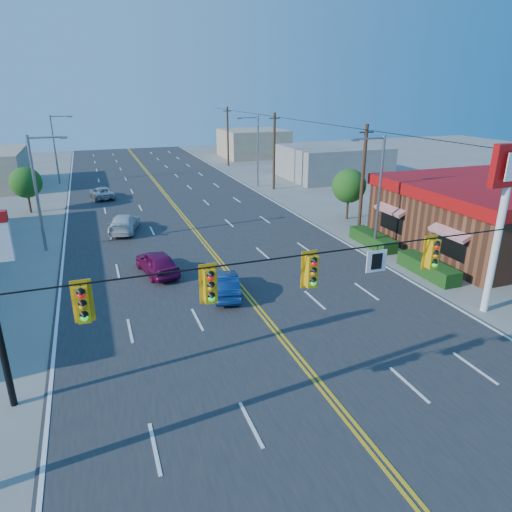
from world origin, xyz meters
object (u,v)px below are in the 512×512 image
object	(u,v)px
car_white	(124,224)
car_silver	(102,193)
signal_span	(340,282)
car_blue	(226,285)
kfc	(499,214)
kfc_pylon	(505,196)
car_magenta	(157,263)

from	to	relation	value
car_white	car_silver	size ratio (longest dim) A/B	1.11
signal_span	car_white	xyz separation A→B (m)	(-5.21, 24.57, -4.19)
car_silver	car_blue	bearing A→B (deg)	92.43
signal_span	kfc	bearing A→B (deg)	30.94
car_white	car_silver	xyz separation A→B (m)	(-1.18, 13.04, -0.10)
kfc_pylon	car_blue	bearing A→B (deg)	152.51
kfc	car_white	bearing A→B (deg)	153.51
car_blue	signal_span	bearing A→B (deg)	107.39
signal_span	car_silver	distance (m)	38.39
car_white	signal_span	bearing A→B (deg)	115.83
signal_span	car_white	bearing A→B (deg)	101.97
signal_span	car_blue	size ratio (longest dim) A/B	6.32
car_blue	car_silver	size ratio (longest dim) A/B	0.90
car_blue	kfc_pylon	bearing A→B (deg)	164.56
signal_span	car_magenta	size ratio (longest dim) A/B	5.71
signal_span	car_blue	world-z (taller)	signal_span
signal_span	car_white	distance (m)	25.47
kfc_pylon	car_blue	distance (m)	14.65
car_magenta	car_silver	bearing A→B (deg)	-95.08
signal_span	kfc_pylon	distance (m)	11.87
kfc	car_white	size ratio (longest dim) A/B	3.41
car_blue	car_silver	world-z (taller)	car_blue
kfc_pylon	car_white	size ratio (longest dim) A/B	1.78
car_blue	car_silver	distance (m)	27.86
signal_span	kfc_pylon	xyz separation A→B (m)	(11.12, 4.00, 1.16)
kfc_pylon	car_white	bearing A→B (deg)	128.44
car_white	car_silver	world-z (taller)	car_white
kfc_pylon	car_silver	size ratio (longest dim) A/B	1.98
car_magenta	car_blue	distance (m)	5.44
car_blue	car_silver	bearing A→B (deg)	-66.72
kfc	car_white	xyz separation A→B (m)	(-25.23, 12.57, -1.69)
kfc	car_blue	bearing A→B (deg)	-175.33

